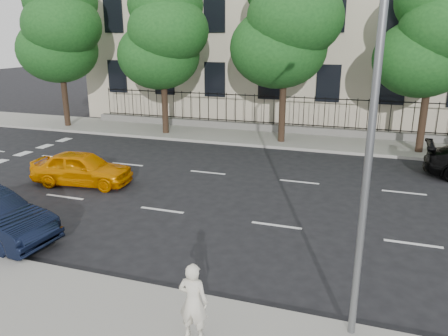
% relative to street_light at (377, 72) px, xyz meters
% --- Properties ---
extents(ground, '(120.00, 120.00, 0.00)m').
position_rel_street_light_xyz_m(ground, '(-2.50, 1.77, -5.15)').
color(ground, black).
rests_on(ground, ground).
extents(far_sidewalk, '(60.00, 4.00, 0.15)m').
position_rel_street_light_xyz_m(far_sidewalk, '(-2.50, 15.77, -5.07)').
color(far_sidewalk, gray).
rests_on(far_sidewalk, ground).
extents(lane_markings, '(49.60, 4.62, 0.01)m').
position_rel_street_light_xyz_m(lane_markings, '(-2.50, 6.52, -5.14)').
color(lane_markings, silver).
rests_on(lane_markings, ground).
extents(iron_fence, '(30.00, 0.50, 2.20)m').
position_rel_street_light_xyz_m(iron_fence, '(-2.50, 17.47, -4.50)').
color(iron_fence, slate).
rests_on(iron_fence, far_sidewalk).
extents(street_light, '(0.25, 3.32, 8.05)m').
position_rel_street_light_xyz_m(street_light, '(0.00, 0.00, 0.00)').
color(street_light, slate).
rests_on(street_light, near_sidewalk).
extents(tree_a, '(5.71, 5.31, 9.39)m').
position_rel_street_light_xyz_m(tree_a, '(-18.46, 15.13, 0.98)').
color(tree_a, '#382619').
rests_on(tree_a, far_sidewalk).
extents(tree_b, '(5.53, 5.12, 8.97)m').
position_rel_street_light_xyz_m(tree_b, '(-11.46, 15.13, 0.69)').
color(tree_b, '#382619').
rests_on(tree_b, far_sidewalk).
extents(tree_c, '(5.89, 5.50, 9.80)m').
position_rel_street_light_xyz_m(tree_c, '(-4.46, 15.13, 1.26)').
color(tree_c, '#382619').
rests_on(tree_c, far_sidewalk).
extents(tree_d, '(5.34, 4.94, 8.84)m').
position_rel_street_light_xyz_m(tree_d, '(2.54, 15.13, 0.69)').
color(tree_d, '#382619').
rests_on(tree_d, far_sidewalk).
extents(yellow_taxi, '(4.15, 2.06, 1.36)m').
position_rel_street_light_xyz_m(yellow_taxi, '(-10.72, 5.73, -4.47)').
color(yellow_taxi, orange).
rests_on(yellow_taxi, ground).
extents(woman_near, '(0.59, 0.39, 1.60)m').
position_rel_street_light_xyz_m(woman_near, '(-2.89, -1.67, -4.20)').
color(woman_near, silver).
rests_on(woman_near, near_sidewalk).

